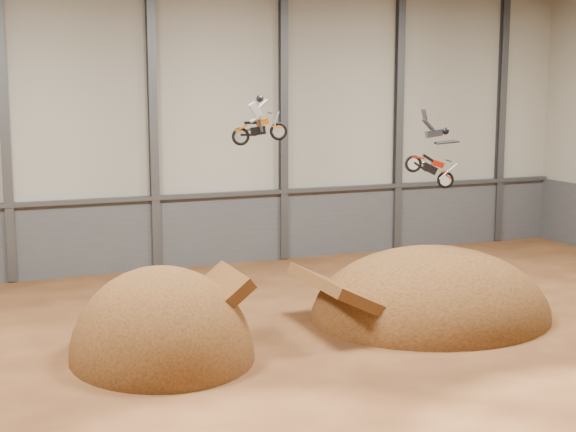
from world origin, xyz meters
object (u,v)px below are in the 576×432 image
(fmx_rider_b, at_px, (426,149))
(fmx_rider_a, at_px, (261,117))
(landing_ramp, at_px, (430,317))
(takeoff_ramp, at_px, (162,357))

(fmx_rider_b, bearing_deg, fmx_rider_a, -173.56)
(landing_ramp, bearing_deg, fmx_rider_a, 174.40)
(takeoff_ramp, height_order, landing_ramp, takeoff_ramp)
(landing_ramp, bearing_deg, fmx_rider_b, -145.89)
(fmx_rider_a, bearing_deg, landing_ramp, 3.21)
(fmx_rider_a, bearing_deg, takeoff_ramp, -152.68)
(landing_ramp, xyz_separation_m, fmx_rider_b, (-0.66, -0.45, 6.55))
(takeoff_ramp, height_order, fmx_rider_a, fmx_rider_a)
(takeoff_ramp, bearing_deg, landing_ramp, 3.62)
(landing_ramp, height_order, fmx_rider_a, fmx_rider_a)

